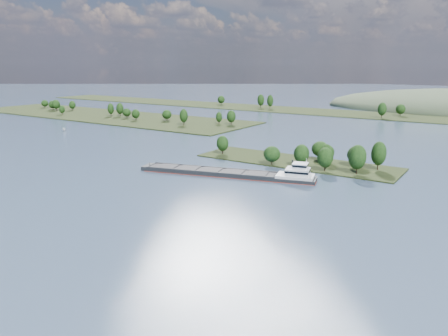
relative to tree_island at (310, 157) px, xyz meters
The scene contains 6 objects.
ground 59.51m from the tree_island, 97.72° to the right, with size 1800.00×1800.00×0.00m, color #344259.
tree_island is the anchor object (origin of this frame).
left_bank 250.06m from the tree_island, 161.03° to the left, with size 300.00×80.00×14.23m.
back_shoreline 220.95m from the tree_island, 90.17° to the left, with size 900.00×60.00×15.80m.
cargo_barge 41.72m from the tree_island, 115.61° to the right, with size 78.73×29.45×10.68m.
motorboat 190.60m from the tree_island, behind, with size 2.22×5.89×2.27m, color silver.
Camera 1 is at (86.10, -16.15, 48.49)m, focal length 35.00 mm.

